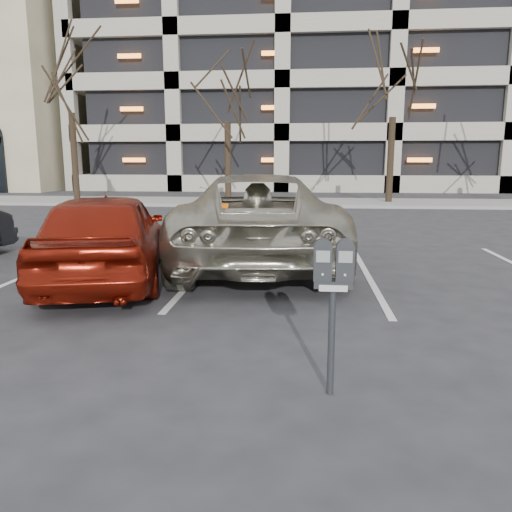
{
  "coord_description": "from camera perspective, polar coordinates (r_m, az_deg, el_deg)",
  "views": [
    {
      "loc": [
        0.31,
        -6.06,
        1.87
      ],
      "look_at": [
        -0.12,
        -1.39,
        0.97
      ],
      "focal_mm": 35.0,
      "sensor_mm": 36.0,
      "label": 1
    }
  ],
  "objects": [
    {
      "name": "car_red",
      "position": [
        8.08,
        -16.77,
        2.2
      ],
      "size": [
        2.66,
        4.5,
        1.44
      ],
      "primitive_type": "imported",
      "rotation": [
        0.0,
        0.0,
        3.38
      ],
      "color": "maroon",
      "rests_on": "ground"
    },
    {
      "name": "tree_b",
      "position": [
        22.62,
        -3.34,
        20.43
      ],
      "size": [
        3.43,
        3.43,
        7.8
      ],
      "color": "black",
      "rests_on": "ground"
    },
    {
      "name": "suv_silver",
      "position": [
        9.21,
        0.18,
        4.3
      ],
      "size": [
        3.26,
        6.11,
        1.64
      ],
      "rotation": [
        0.0,
        0.0,
        3.24
      ],
      "color": "#A7A38E",
      "rests_on": "ground"
    },
    {
      "name": "sidewalk",
      "position": [
        22.14,
        4.57,
        6.14
      ],
      "size": [
        80.0,
        4.0,
        0.12
      ],
      "primitive_type": "cube",
      "color": "gray",
      "rests_on": "ground"
    },
    {
      "name": "parking_meter",
      "position": [
        3.94,
        8.82,
        -2.65
      ],
      "size": [
        0.32,
        0.13,
        1.25
      ],
      "rotation": [
        0.0,
        0.0,
        -0.02
      ],
      "color": "black",
      "rests_on": "ground"
    },
    {
      "name": "tree_c",
      "position": [
        22.72,
        15.65,
        20.63
      ],
      "size": [
        3.58,
        3.58,
        8.13
      ],
      "color": "black",
      "rests_on": "ground"
    },
    {
      "name": "ground",
      "position": [
        6.35,
        2.31,
        -6.28
      ],
      "size": [
        140.0,
        140.0,
        0.0
      ],
      "primitive_type": "plane",
      "color": "#28282B",
      "rests_on": "ground"
    },
    {
      "name": "parking_garage",
      "position": [
        42.23,
        22.81,
        20.15
      ],
      "size": [
        52.0,
        20.0,
        19.0
      ],
      "color": "black",
      "rests_on": "ground"
    },
    {
      "name": "tree_a",
      "position": [
        24.76,
        -20.73,
        20.62
      ],
      "size": [
        3.86,
        3.86,
        8.78
      ],
      "color": "black",
      "rests_on": "ground"
    },
    {
      "name": "stall_lines",
      "position": [
        8.74,
        -6.07,
        -1.52
      ],
      "size": [
        16.9,
        5.2,
        0.0
      ],
      "color": "silver",
      "rests_on": "ground"
    }
  ]
}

